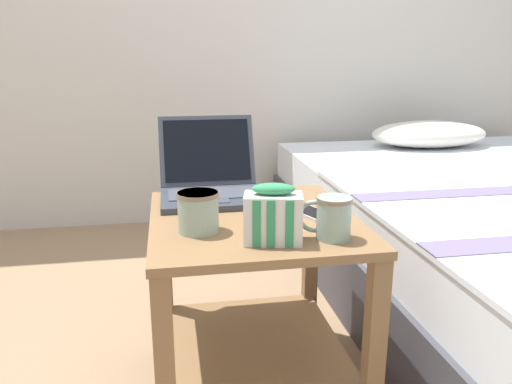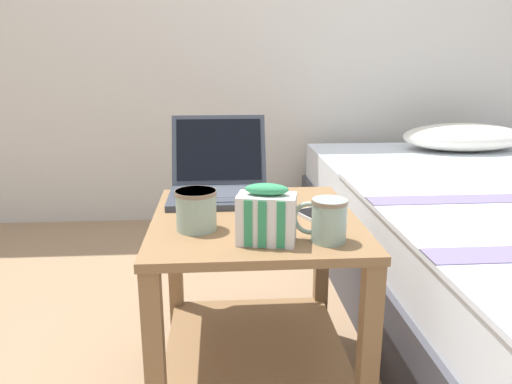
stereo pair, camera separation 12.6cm
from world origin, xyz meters
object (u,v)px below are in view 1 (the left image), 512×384
Objects in this scene: laptop at (211,181)px; mug_front_left at (198,209)px; mug_front_right at (332,216)px; snack_bag at (273,216)px; cell_phone at (315,214)px.

laptop is 0.31m from mug_front_left.
laptop is 2.62× the size of mug_front_right.
laptop is at bearing 79.43° from mug_front_left.
snack_bag is (-0.14, 0.00, 0.01)m from mug_front_right.
cell_phone is at bearing -43.71° from laptop.
mug_front_right is 0.14m from snack_bag.
mug_front_right is at bearing -19.36° from mug_front_left.
laptop reaches higher than mug_front_left.
mug_front_left is 0.93× the size of cell_phone.
laptop is 2.24× the size of snack_bag.
mug_front_left is at bearing -168.69° from cell_phone.
cell_phone is at bearing 86.31° from mug_front_right.
snack_bag reaches higher than cell_phone.
snack_bag is 0.23m from cell_phone.
mug_front_right is at bearing -93.69° from cell_phone.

